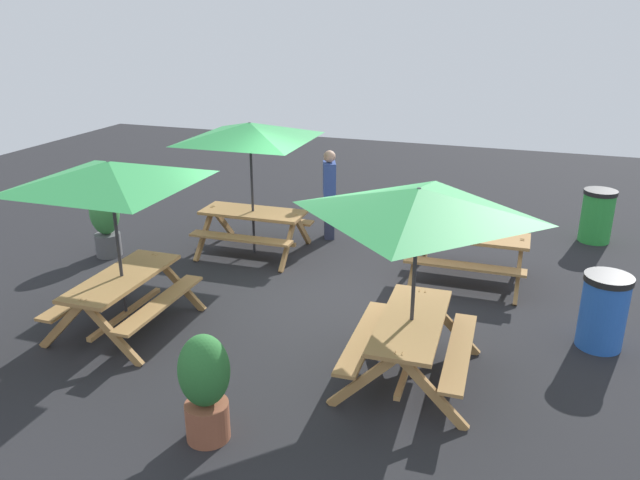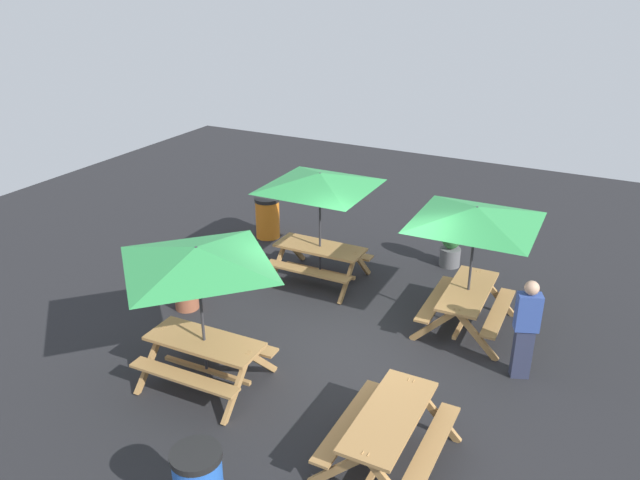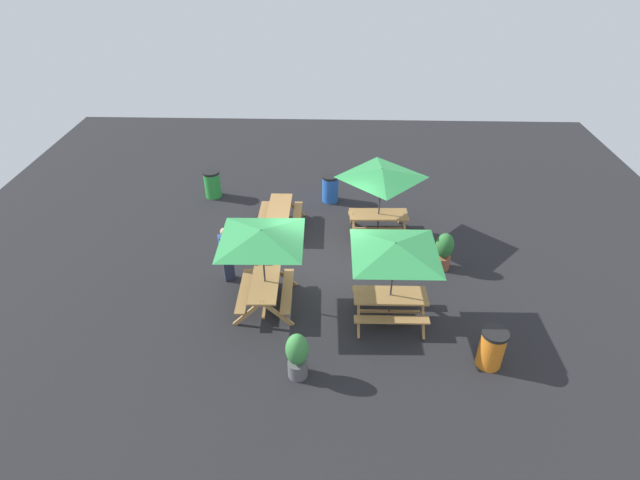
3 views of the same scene
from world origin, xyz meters
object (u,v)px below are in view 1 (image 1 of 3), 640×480
(picnic_table_1, at_px, (418,216))
(person_standing, at_px, (329,192))
(picnic_table_2, at_px, (111,186))
(trash_bin_green, at_px, (597,216))
(picnic_table_3, at_px, (469,247))
(trash_bin_blue, at_px, (603,311))
(picnic_table_0, at_px, (250,141))
(potted_plant_0, at_px, (106,221))
(potted_plant_1, at_px, (205,385))

(picnic_table_1, bearing_deg, person_standing, -152.28)
(picnic_table_2, bearing_deg, trash_bin_green, 132.20)
(picnic_table_3, bearing_deg, trash_bin_blue, -40.93)
(picnic_table_0, xyz_separation_m, picnic_table_2, (3.13, -0.44, 0.00))
(picnic_table_1, xyz_separation_m, picnic_table_3, (-3.10, 0.30, -1.43))
(trash_bin_blue, distance_m, trash_bin_green, 4.17)
(picnic_table_0, distance_m, potted_plant_0, 2.88)
(picnic_table_3, bearing_deg, trash_bin_green, 51.54)
(picnic_table_1, xyz_separation_m, trash_bin_blue, (-1.52, 2.14, -1.49))
(potted_plant_1, relative_size, person_standing, 0.69)
(potted_plant_0, distance_m, potted_plant_1, 5.60)
(picnic_table_1, bearing_deg, picnic_table_0, -133.91)
(picnic_table_2, relative_size, trash_bin_green, 2.89)
(trash_bin_green, bearing_deg, potted_plant_1, -28.46)
(picnic_table_0, relative_size, picnic_table_2, 1.00)
(picnic_table_2, relative_size, picnic_table_3, 1.57)
(picnic_table_1, relative_size, potted_plant_1, 2.03)
(picnic_table_0, height_order, potted_plant_0, picnic_table_0)
(trash_bin_blue, bearing_deg, picnic_table_1, -54.66)
(picnic_table_1, xyz_separation_m, picnic_table_2, (0.03, -3.85, 0.00))
(picnic_table_1, bearing_deg, trash_bin_blue, 123.77)
(picnic_table_0, bearing_deg, trash_bin_green, 23.00)
(potted_plant_1, bearing_deg, picnic_table_1, 135.73)
(picnic_table_0, relative_size, trash_bin_green, 2.89)
(picnic_table_0, bearing_deg, picnic_table_1, -43.58)
(picnic_table_3, bearing_deg, picnic_table_2, -143.17)
(picnic_table_1, relative_size, potted_plant_0, 1.96)
(picnic_table_3, distance_m, potted_plant_0, 6.12)
(picnic_table_3, distance_m, person_standing, 2.94)
(trash_bin_green, height_order, person_standing, person_standing)
(person_standing, bearing_deg, trash_bin_blue, -142.80)
(potted_plant_0, bearing_deg, trash_bin_blue, 85.62)
(potted_plant_0, bearing_deg, picnic_table_2, 41.37)
(picnic_table_2, distance_m, potted_plant_1, 3.07)
(picnic_table_2, distance_m, potted_plant_0, 3.18)
(picnic_table_3, bearing_deg, picnic_table_1, -95.80)
(picnic_table_1, bearing_deg, trash_bin_green, 156.11)
(picnic_table_3, height_order, potted_plant_0, potted_plant_0)
(trash_bin_blue, height_order, potted_plant_0, potted_plant_0)
(picnic_table_1, distance_m, potted_plant_0, 6.27)
(picnic_table_2, distance_m, trash_bin_blue, 6.36)
(picnic_table_0, distance_m, potted_plant_1, 5.31)
(trash_bin_green, xyz_separation_m, potted_plant_1, (7.41, -4.02, 0.12))
(picnic_table_3, relative_size, trash_bin_green, 1.84)
(picnic_table_2, height_order, potted_plant_0, picnic_table_2)
(picnic_table_3, xyz_separation_m, potted_plant_0, (0.98, -6.04, 0.07))
(picnic_table_0, height_order, picnic_table_2, same)
(trash_bin_blue, bearing_deg, potted_plant_1, -49.69)
(trash_bin_green, bearing_deg, picnic_table_1, -22.32)
(picnic_table_2, height_order, picnic_table_3, picnic_table_2)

